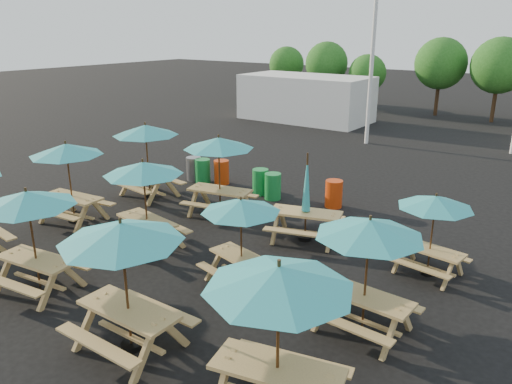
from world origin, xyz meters
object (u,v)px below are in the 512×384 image
Objects in this scene: picnic_unit_4 at (143,174)px; picnic_unit_11 at (435,207)px; picnic_unit_5 at (219,148)px; picnic_unit_7 at (241,211)px; waste_bin_0 at (194,169)px; picnic_unit_9 at (279,287)px; waste_bin_2 at (222,172)px; picnic_unit_6 at (122,241)px; picnic_unit_2 at (146,135)px; picnic_unit_8 at (306,205)px; waste_bin_3 at (260,182)px; picnic_unit_1 at (67,154)px; waste_bin_5 at (334,194)px; picnic_unit_3 at (28,205)px; waste_bin_1 at (203,171)px; picnic_unit_10 at (369,235)px; waste_bin_4 at (273,186)px.

picnic_unit_11 is (6.69, 2.84, -0.33)m from picnic_unit_4.
picnic_unit_5 is 4.62m from picnic_unit_7.
picnic_unit_5 is 4.32m from waste_bin_0.
waste_bin_2 is at bearing 120.80° from picnic_unit_9.
picnic_unit_9 is (3.12, 0.20, 0.02)m from picnic_unit_6.
picnic_unit_2 is 2.96m from waste_bin_0.
picnic_unit_2 is 1.27× the size of picnic_unit_11.
picnic_unit_8 is 4.27m from waste_bin_3.
picnic_unit_7 is (6.55, -0.10, -0.33)m from picnic_unit_1.
waste_bin_2 is at bearing -177.92° from waste_bin_5.
picnic_unit_3 is at bearing -78.16° from waste_bin_2.
picnic_unit_11 is at bearing 59.37° from picnic_unit_6.
waste_bin_5 is at bearing 64.63° from picnic_unit_3.
picnic_unit_2 reaches higher than waste_bin_1.
picnic_unit_7 is at bearing 122.05° from picnic_unit_9.
picnic_unit_5 is 2.96m from waste_bin_3.
waste_bin_5 is at bearing 151.89° from picnic_unit_11.
waste_bin_0 is at bearing 125.52° from picnic_unit_6.
picnic_unit_3 is (2.94, -6.06, -0.15)m from picnic_unit_2.
picnic_unit_6 is (6.30, -6.30, -0.03)m from picnic_unit_2.
picnic_unit_5 is 2.84× the size of waste_bin_2.
picnic_unit_8 is at bearing -37.42° from waste_bin_3.
picnic_unit_10 is at bearing -40.14° from picnic_unit_5.
picnic_unit_6 is at bearing -86.71° from waste_bin_5.
picnic_unit_8 is 6.93m from waste_bin_0.
picnic_unit_4 is 1.11× the size of picnic_unit_7.
waste_bin_0 is at bearing -167.88° from waste_bin_2.
waste_bin_2 is at bearing 22.45° from waste_bin_1.
waste_bin_0 is (-6.45, 2.45, -0.57)m from picnic_unit_8.
picnic_unit_4 is 4.46m from picnic_unit_8.
waste_bin_0 is 1.00× the size of waste_bin_5.
picnic_unit_4 is (3.16, -2.97, -0.15)m from picnic_unit_2.
picnic_unit_1 is 0.96× the size of picnic_unit_2.
picnic_unit_10 is 2.59× the size of waste_bin_4.
picnic_unit_3 is 2.62× the size of waste_bin_5.
picnic_unit_6 is 2.78× the size of waste_bin_2.
picnic_unit_7 is at bearing -83.39° from waste_bin_5.
picnic_unit_4 reaches higher than picnic_unit_7.
picnic_unit_6 is at bearing -33.91° from picnic_unit_1.
waste_bin_2 is at bearing 175.79° from waste_bin_3.
waste_bin_2 is (-8.44, 5.89, -1.59)m from picnic_unit_10.
picnic_unit_3 is 9.11m from picnic_unit_11.
picnic_unit_8 is at bearing 52.50° from picnic_unit_3.
waste_bin_4 is at bearing 64.16° from picnic_unit_5.
picnic_unit_8 is at bearing 104.00° from picnic_unit_9.
picnic_unit_11 is (9.93, 2.90, -0.38)m from picnic_unit_1.
picnic_unit_7 is (3.31, -3.21, -0.37)m from picnic_unit_5.
waste_bin_5 is at bearing 33.53° from picnic_unit_5.
picnic_unit_3 is at bearing -127.36° from picnic_unit_7.
picnic_unit_6 is at bearing -73.08° from waste_bin_4.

